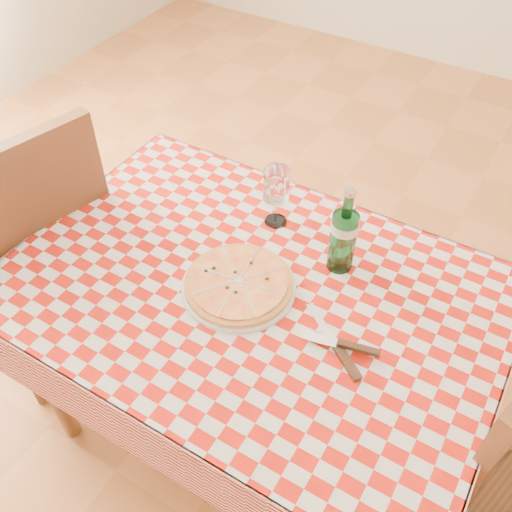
# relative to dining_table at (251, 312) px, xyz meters

# --- Properties ---
(dining_table) EXTENTS (1.20, 0.80, 0.75)m
(dining_table) POSITION_rel_dining_table_xyz_m (0.00, 0.00, 0.00)
(dining_table) COLOR brown
(dining_table) RESTS_ON ground
(tablecloth) EXTENTS (1.30, 0.90, 0.01)m
(tablecloth) POSITION_rel_dining_table_xyz_m (0.00, 0.00, 0.09)
(tablecloth) COLOR #A5130A
(tablecloth) RESTS_ON dining_table
(chair_far) EXTENTS (0.57, 0.57, 1.04)m
(chair_far) POSITION_rel_dining_table_xyz_m (-0.78, -0.08, -0.06)
(chair_far) COLOR brown
(chair_far) RESTS_ON ground
(pizza_plate) EXTENTS (0.34, 0.34, 0.04)m
(pizza_plate) POSITION_rel_dining_table_xyz_m (-0.03, -0.01, 0.12)
(pizza_plate) COLOR gold
(pizza_plate) RESTS_ON tablecloth
(water_bottle) EXTENTS (0.08, 0.08, 0.26)m
(water_bottle) POSITION_rel_dining_table_xyz_m (0.16, 0.20, 0.23)
(water_bottle) COLOR #175E29
(water_bottle) RESTS_ON tablecloth
(wine_glass) EXTENTS (0.08, 0.08, 0.19)m
(wine_glass) POSITION_rel_dining_table_xyz_m (-0.07, 0.26, 0.19)
(wine_glass) COLOR white
(wine_glass) RESTS_ON tablecloth
(cutlery) EXTENTS (0.29, 0.25, 0.03)m
(cutlery) POSITION_rel_dining_table_xyz_m (0.27, -0.05, 0.11)
(cutlery) COLOR silver
(cutlery) RESTS_ON tablecloth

